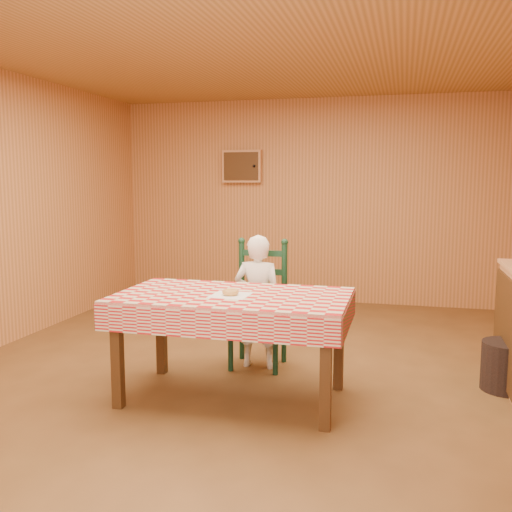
% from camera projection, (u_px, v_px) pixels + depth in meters
% --- Properties ---
extents(ground, '(6.00, 6.00, 0.00)m').
position_uv_depth(ground, '(250.00, 375.00, 4.64)').
color(ground, brown).
rests_on(ground, ground).
extents(cabin_walls, '(5.10, 6.05, 2.65)m').
position_uv_depth(cabin_walls, '(265.00, 151.00, 4.91)').
color(cabin_walls, '#C68147').
rests_on(cabin_walls, ground).
extents(dining_table, '(1.66, 0.96, 0.77)m').
position_uv_depth(dining_table, '(233.00, 305.00, 4.06)').
color(dining_table, '#482B13').
rests_on(dining_table, ground).
extents(ladder_chair, '(0.44, 0.40, 1.08)m').
position_uv_depth(ladder_chair, '(260.00, 307.00, 4.84)').
color(ladder_chair, black).
rests_on(ladder_chair, ground).
extents(seated_child, '(0.41, 0.27, 1.12)m').
position_uv_depth(seated_child, '(258.00, 301.00, 4.78)').
color(seated_child, white).
rests_on(seated_child, ground).
extents(napkin, '(0.27, 0.27, 0.00)m').
position_uv_depth(napkin, '(231.00, 295.00, 4.00)').
color(napkin, white).
rests_on(napkin, dining_table).
extents(donut, '(0.12, 0.12, 0.04)m').
position_uv_depth(donut, '(230.00, 292.00, 4.00)').
color(donut, gold).
rests_on(donut, napkin).
extents(storage_bin, '(0.38, 0.38, 0.37)m').
position_uv_depth(storage_bin, '(507.00, 366.00, 4.28)').
color(storage_bin, black).
rests_on(storage_bin, ground).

